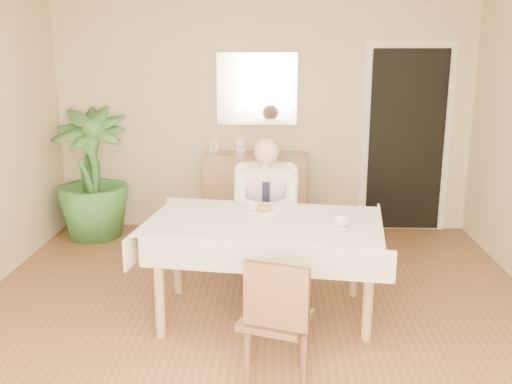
{
  "coord_description": "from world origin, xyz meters",
  "views": [
    {
      "loc": [
        0.15,
        -3.7,
        1.98
      ],
      "look_at": [
        0.0,
        0.35,
        0.95
      ],
      "focal_mm": 40.0,
      "sensor_mm": 36.0,
      "label": 1
    }
  ],
  "objects_px": {
    "chair_near": "(276,316)",
    "potted_palm": "(92,174)",
    "chair_far": "(266,221)",
    "seated_man": "(266,206)",
    "dining_table": "(264,231)",
    "sideboard": "(256,193)",
    "coffee_mug": "(342,220)"
  },
  "relations": [
    {
      "from": "sideboard",
      "to": "chair_far",
      "type": "bearing_deg",
      "value": -79.82
    },
    {
      "from": "dining_table",
      "to": "sideboard",
      "type": "distance_m",
      "value": 2.05
    },
    {
      "from": "coffee_mug",
      "to": "sideboard",
      "type": "height_order",
      "value": "sideboard"
    },
    {
      "from": "chair_far",
      "to": "seated_man",
      "type": "bearing_deg",
      "value": -88.35
    },
    {
      "from": "dining_table",
      "to": "potted_palm",
      "type": "relative_size",
      "value": 1.34
    },
    {
      "from": "chair_far",
      "to": "chair_near",
      "type": "relative_size",
      "value": 1.04
    },
    {
      "from": "dining_table",
      "to": "chair_far",
      "type": "height_order",
      "value": "chair_far"
    },
    {
      "from": "chair_far",
      "to": "seated_man",
      "type": "xyz_separation_m",
      "value": [
        -0.0,
        -0.28,
        0.22
      ]
    },
    {
      "from": "dining_table",
      "to": "seated_man",
      "type": "xyz_separation_m",
      "value": [
        -0.0,
        0.59,
        0.02
      ]
    },
    {
      "from": "dining_table",
      "to": "seated_man",
      "type": "height_order",
      "value": "seated_man"
    },
    {
      "from": "chair_near",
      "to": "sideboard",
      "type": "bearing_deg",
      "value": 112.73
    },
    {
      "from": "dining_table",
      "to": "potted_palm",
      "type": "distance_m",
      "value": 2.58
    },
    {
      "from": "potted_palm",
      "to": "sideboard",
      "type": "bearing_deg",
      "value": 7.89
    },
    {
      "from": "chair_far",
      "to": "potted_palm",
      "type": "xyz_separation_m",
      "value": [
        -1.86,
        0.91,
        0.22
      ]
    },
    {
      "from": "potted_palm",
      "to": "dining_table",
      "type": "bearing_deg",
      "value": -43.91
    },
    {
      "from": "chair_near",
      "to": "seated_man",
      "type": "distance_m",
      "value": 1.54
    },
    {
      "from": "chair_far",
      "to": "chair_near",
      "type": "distance_m",
      "value": 1.81
    },
    {
      "from": "potted_palm",
      "to": "coffee_mug",
      "type": "bearing_deg",
      "value": -38.44
    },
    {
      "from": "dining_table",
      "to": "coffee_mug",
      "type": "bearing_deg",
      "value": -4.88
    },
    {
      "from": "chair_far",
      "to": "chair_near",
      "type": "xyz_separation_m",
      "value": [
        0.09,
        -1.8,
        -0.02
      ]
    },
    {
      "from": "potted_palm",
      "to": "chair_near",
      "type": "bearing_deg",
      "value": -54.38
    },
    {
      "from": "dining_table",
      "to": "sideboard",
      "type": "bearing_deg",
      "value": 101.37
    },
    {
      "from": "coffee_mug",
      "to": "sideboard",
      "type": "distance_m",
      "value": 2.28
    },
    {
      "from": "dining_table",
      "to": "chair_near",
      "type": "xyz_separation_m",
      "value": [
        0.09,
        -0.93,
        -0.22
      ]
    },
    {
      "from": "chair_far",
      "to": "coffee_mug",
      "type": "bearing_deg",
      "value": -59.48
    },
    {
      "from": "coffee_mug",
      "to": "chair_near",
      "type": "bearing_deg",
      "value": -119.81
    },
    {
      "from": "coffee_mug",
      "to": "dining_table",
      "type": "bearing_deg",
      "value": 167.44
    },
    {
      "from": "dining_table",
      "to": "coffee_mug",
      "type": "xyz_separation_m",
      "value": [
        0.55,
        -0.12,
        0.13
      ]
    },
    {
      "from": "sideboard",
      "to": "chair_near",
      "type": "bearing_deg",
      "value": -82.04
    },
    {
      "from": "sideboard",
      "to": "potted_palm",
      "type": "xyz_separation_m",
      "value": [
        -1.73,
        -0.24,
        0.25
      ]
    },
    {
      "from": "chair_near",
      "to": "potted_palm",
      "type": "xyz_separation_m",
      "value": [
        -1.95,
        2.72,
        0.24
      ]
    },
    {
      "from": "chair_near",
      "to": "coffee_mug",
      "type": "relative_size",
      "value": 7.45
    }
  ]
}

